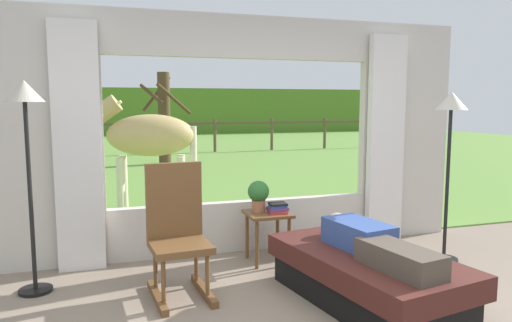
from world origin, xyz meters
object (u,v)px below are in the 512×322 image
object	(u,v)px
side_table	(268,221)
floor_lamp_right	(450,125)
rocking_chair	(177,231)
reclining_person	(371,242)
book_stack	(278,208)
horse	(145,136)
recliner_sofa	(366,276)
pasture_tree	(164,116)
potted_plant	(258,194)
floor_lamp_left	(26,123)

from	to	relation	value
side_table	floor_lamp_right	distance (m)	2.08
rocking_chair	reclining_person	bearing A→B (deg)	-30.33
book_stack	horse	size ratio (longest dim) A/B	0.11
floor_lamp_right	horse	bearing A→B (deg)	133.06
reclining_person	horse	bearing A→B (deg)	101.51
recliner_sofa	book_stack	world-z (taller)	book_stack
reclining_person	book_stack	world-z (taller)	reclining_person
floor_lamp_right	pasture_tree	distance (m)	8.93
horse	side_table	bearing A→B (deg)	-147.79
floor_lamp_right	recliner_sofa	bearing A→B (deg)	-152.89
recliner_sofa	horse	xyz separation A→B (m)	(-1.47, 3.64, 0.94)
reclining_person	floor_lamp_right	distance (m)	1.73
potted_plant	side_table	bearing A→B (deg)	-36.87
reclining_person	book_stack	size ratio (longest dim) A/B	7.27
recliner_sofa	floor_lamp_left	bearing A→B (deg)	148.12
reclining_person	side_table	bearing A→B (deg)	99.73
horse	reclining_person	bearing A→B (deg)	-148.67
floor_lamp_right	pasture_tree	size ratio (longest dim) A/B	0.72
potted_plant	floor_lamp_right	size ratio (longest dim) A/B	0.18
side_table	floor_lamp_left	xyz separation A→B (m)	(-2.18, -0.15, 1.04)
recliner_sofa	side_table	size ratio (longest dim) A/B	3.52
potted_plant	floor_lamp_left	bearing A→B (deg)	-174.38
reclining_person	floor_lamp_right	size ratio (longest dim) A/B	0.82
horse	floor_lamp_right	bearing A→B (deg)	-127.32
floor_lamp_left	potted_plant	bearing A→B (deg)	5.62
rocking_chair	book_stack	xyz separation A→B (m)	(1.08, 0.48, 0.02)
horse	pasture_tree	distance (m)	5.84
rocking_chair	book_stack	distance (m)	1.18
side_table	floor_lamp_left	world-z (taller)	floor_lamp_left
book_stack	floor_lamp_right	world-z (taller)	floor_lamp_right
book_stack	pasture_tree	xyz separation A→B (m)	(-0.17, 8.27, 0.72)
potted_plant	floor_lamp_right	xyz separation A→B (m)	(1.84, -0.58, 0.70)
potted_plant	book_stack	distance (m)	0.24
floor_lamp_left	floor_lamp_right	size ratio (longest dim) A/B	1.04
pasture_tree	rocking_chair	bearing A→B (deg)	-95.93
side_table	pasture_tree	bearing A→B (deg)	90.60
recliner_sofa	floor_lamp_right	xyz separation A→B (m)	(1.31, 0.67, 1.19)
floor_lamp_right	book_stack	bearing A→B (deg)	164.55
book_stack	floor_lamp_left	size ratio (longest dim) A/B	0.11
floor_lamp_right	horse	size ratio (longest dim) A/B	0.96
reclining_person	book_stack	distance (m)	1.24
reclining_person	floor_lamp_left	xyz separation A→B (m)	(-2.62, 1.09, 0.94)
reclining_person	book_stack	bearing A→B (deg)	96.89
reclining_person	rocking_chair	xyz separation A→B (m)	(-1.44, 0.70, 0.02)
rocking_chair	floor_lamp_right	bearing A→B (deg)	-4.06
rocking_chair	floor_lamp_left	world-z (taller)	floor_lamp_left
book_stack	floor_lamp_right	xyz separation A→B (m)	(1.67, -0.46, 0.83)
pasture_tree	side_table	bearing A→B (deg)	-89.40
floor_lamp_left	reclining_person	bearing A→B (deg)	-22.61
recliner_sofa	horse	size ratio (longest dim) A/B	1.01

